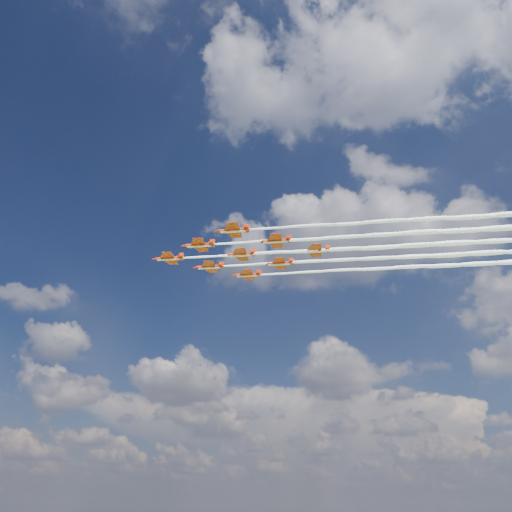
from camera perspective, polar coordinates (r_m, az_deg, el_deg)
The scene contains 9 objects.
jet_lead at distance 148.20m, azimuth 7.98°, elevation 0.68°, with size 98.41×30.23×2.49m.
jet_row2_port at distance 142.51m, azimuth 12.45°, elevation 2.27°, with size 98.41×30.23×2.49m.
jet_row2_starb at distance 155.60m, azimuth 12.02°, elevation -0.36°, with size 98.41×30.23×2.49m.
jet_row3_port at distance 137.86m, azimuth 17.27°, elevation 3.96°, with size 98.41×30.23×2.49m.
jet_row3_centre at distance 150.63m, azimuth 16.41°, elevation 1.11°, with size 98.41×30.23×2.49m.
jet_row3_starb at distance 163.74m, azimuth 15.68°, elevation -1.29°, with size 98.41×30.23×2.49m.
jet_row4_port at distance 146.71m, azimuth 21.07°, elevation 2.65°, with size 98.41×30.23×2.49m.
jet_row4_starb at distance 159.46m, azimuth 19.94°, elevation 0.06°, with size 98.41×30.23×2.49m.
jet_tail at distance 156.19m, azimuth 24.41°, elevation 1.49°, with size 98.41×30.23×2.49m.
Camera 1 is at (60.82, -127.33, 14.90)m, focal length 35.00 mm.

